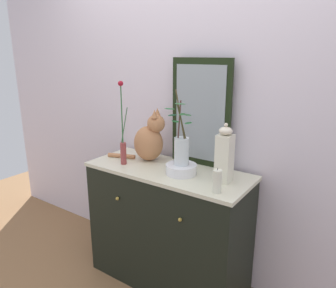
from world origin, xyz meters
TOP-DOWN VIEW (x-y plane):
  - ground_plane at (0.00, 0.00)m, footprint 6.00×6.00m
  - wall_back at (0.00, 0.31)m, footprint 4.40×0.08m
  - sideboard at (0.00, -0.00)m, footprint 1.16×0.50m
  - mirror_leaning at (0.12, 0.22)m, footprint 0.45×0.03m
  - cat_sitting at (-0.22, 0.08)m, footprint 0.44×0.25m
  - vase_slim_green at (-0.32, -0.09)m, footprint 0.08×0.04m
  - bowl_porcelain at (0.12, -0.02)m, footprint 0.21×0.21m
  - vase_glass_clear at (0.12, -0.03)m, footprint 0.22×0.14m
  - jar_lidded_porcelain at (0.41, 0.01)m, footprint 0.09×0.09m
  - candle_pillar at (0.45, -0.15)m, footprint 0.05×0.05m

SIDE VIEW (x-z plane):
  - ground_plane at x=0.00m, z-range 0.00..0.00m
  - sideboard at x=0.00m, z-range 0.00..0.89m
  - bowl_porcelain at x=0.12m, z-range 0.89..0.96m
  - candle_pillar at x=0.45m, z-range 0.89..1.03m
  - cat_sitting at x=-0.22m, z-range 0.86..1.25m
  - vase_slim_green at x=-0.32m, z-range 0.76..1.35m
  - jar_lidded_porcelain at x=0.41m, z-range 0.88..1.25m
  - vase_glass_clear at x=0.12m, z-range 0.82..1.32m
  - mirror_leaning at x=0.12m, z-range 0.89..1.64m
  - wall_back at x=0.00m, z-range 0.00..2.60m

